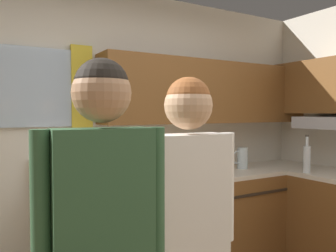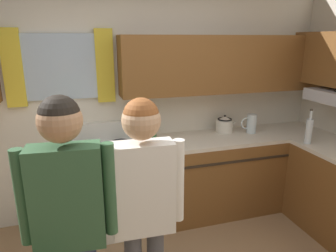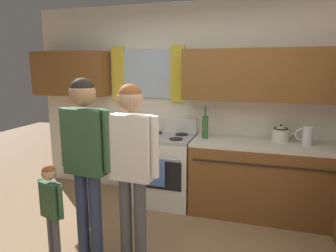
{
  "view_description": "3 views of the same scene",
  "coord_description": "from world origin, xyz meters",
  "px_view_note": "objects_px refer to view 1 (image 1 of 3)",
  "views": [
    {
      "loc": [
        -1.03,
        -1.08,
        1.48
      ],
      "look_at": [
        0.12,
        0.89,
        1.39
      ],
      "focal_mm": 36.4,
      "sensor_mm": 36.0,
      "label": 1
    },
    {
      "loc": [
        -0.51,
        -1.41,
        1.96
      ],
      "look_at": [
        0.12,
        0.66,
        1.34
      ],
      "focal_mm": 32.77,
      "sensor_mm": 36.0,
      "label": 2
    },
    {
      "loc": [
        0.88,
        -2.11,
        1.78
      ],
      "look_at": [
        0.06,
        0.53,
        1.24
      ],
      "focal_mm": 32.54,
      "sensor_mm": 36.0,
      "label": 3
    }
  ],
  "objects_px": {
    "stovetop_kettle": "(214,160)",
    "water_pitcher": "(242,158)",
    "stove_oven": "(84,241)",
    "adult_holding_child": "(103,220)",
    "bottle_wine_green": "(140,162)",
    "adult_in_plaid": "(188,209)",
    "bottle_tall_clear": "(307,158)"
  },
  "relations": [
    {
      "from": "stovetop_kettle",
      "to": "adult_holding_child",
      "type": "bearing_deg",
      "value": -138.61
    },
    {
      "from": "adult_in_plaid",
      "to": "stove_oven",
      "type": "bearing_deg",
      "value": 94.59
    },
    {
      "from": "bottle_tall_clear",
      "to": "adult_holding_child",
      "type": "bearing_deg",
      "value": -159.26
    },
    {
      "from": "stove_oven",
      "to": "adult_holding_child",
      "type": "relative_size",
      "value": 0.65
    },
    {
      "from": "bottle_tall_clear",
      "to": "water_pitcher",
      "type": "distance_m",
      "value": 0.62
    },
    {
      "from": "bottle_wine_green",
      "to": "adult_in_plaid",
      "type": "relative_size",
      "value": 0.24
    },
    {
      "from": "stove_oven",
      "to": "water_pitcher",
      "type": "height_order",
      "value": "water_pitcher"
    },
    {
      "from": "adult_holding_child",
      "to": "water_pitcher",
      "type": "bearing_deg",
      "value": 34.99
    },
    {
      "from": "adult_holding_child",
      "to": "stovetop_kettle",
      "type": "bearing_deg",
      "value": 41.39
    },
    {
      "from": "bottle_wine_green",
      "to": "stovetop_kettle",
      "type": "relative_size",
      "value": 1.44
    },
    {
      "from": "water_pitcher",
      "to": "adult_in_plaid",
      "type": "distance_m",
      "value": 2.08
    },
    {
      "from": "stovetop_kettle",
      "to": "water_pitcher",
      "type": "bearing_deg",
      "value": -23.27
    },
    {
      "from": "bottle_tall_clear",
      "to": "water_pitcher",
      "type": "height_order",
      "value": "bottle_tall_clear"
    },
    {
      "from": "bottle_wine_green",
      "to": "water_pitcher",
      "type": "bearing_deg",
      "value": 0.12
    },
    {
      "from": "bottle_tall_clear",
      "to": "stovetop_kettle",
      "type": "xyz_separation_m",
      "value": [
        -0.65,
        0.62,
        -0.05
      ]
    },
    {
      "from": "stovetop_kettle",
      "to": "adult_in_plaid",
      "type": "relative_size",
      "value": 0.17
    },
    {
      "from": "stovetop_kettle",
      "to": "adult_in_plaid",
      "type": "distance_m",
      "value": 1.96
    },
    {
      "from": "stovetop_kettle",
      "to": "adult_in_plaid",
      "type": "bearing_deg",
      "value": -131.27
    },
    {
      "from": "stovetop_kettle",
      "to": "adult_in_plaid",
      "type": "xyz_separation_m",
      "value": [
        -1.29,
        -1.48,
        0.04
      ]
    },
    {
      "from": "bottle_tall_clear",
      "to": "stovetop_kettle",
      "type": "relative_size",
      "value": 1.34
    },
    {
      "from": "bottle_tall_clear",
      "to": "adult_in_plaid",
      "type": "relative_size",
      "value": 0.22
    },
    {
      "from": "stove_oven",
      "to": "stovetop_kettle",
      "type": "height_order",
      "value": "stovetop_kettle"
    },
    {
      "from": "bottle_tall_clear",
      "to": "stovetop_kettle",
      "type": "bearing_deg",
      "value": 136.18
    },
    {
      "from": "bottle_tall_clear",
      "to": "stovetop_kettle",
      "type": "height_order",
      "value": "bottle_tall_clear"
    },
    {
      "from": "water_pitcher",
      "to": "adult_holding_child",
      "type": "bearing_deg",
      "value": -145.01
    },
    {
      "from": "stovetop_kettle",
      "to": "water_pitcher",
      "type": "distance_m",
      "value": 0.3
    },
    {
      "from": "bottle_tall_clear",
      "to": "adult_holding_child",
      "type": "height_order",
      "value": "adult_holding_child"
    },
    {
      "from": "bottle_wine_green",
      "to": "stovetop_kettle",
      "type": "xyz_separation_m",
      "value": [
        0.89,
        0.12,
        -0.06
      ]
    },
    {
      "from": "bottle_tall_clear",
      "to": "adult_holding_child",
      "type": "distance_m",
      "value": 2.53
    },
    {
      "from": "stovetop_kettle",
      "to": "water_pitcher",
      "type": "relative_size",
      "value": 1.24
    },
    {
      "from": "bottle_tall_clear",
      "to": "adult_holding_child",
      "type": "xyz_separation_m",
      "value": [
        -2.37,
        -0.9,
        0.02
      ]
    },
    {
      "from": "bottle_wine_green",
      "to": "adult_in_plaid",
      "type": "bearing_deg",
      "value": -106.5
    }
  ]
}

